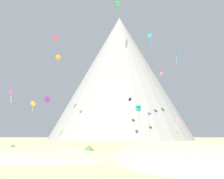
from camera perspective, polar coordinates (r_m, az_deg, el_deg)
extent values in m
plane|color=#C6B284|center=(30.57, -9.47, -15.72)|extent=(400.00, 400.00, 0.00)
ellipsoid|color=#CCBA8E|center=(32.85, -20.66, -14.84)|extent=(28.90, 24.77, 2.06)
ellipsoid|color=beige|center=(28.35, 16.41, -15.83)|extent=(17.57, 25.97, 3.92)
cone|color=#477238|center=(53.28, -22.85, -12.43)|extent=(1.88, 1.88, 0.82)
cone|color=#477238|center=(41.36, -5.56, -13.84)|extent=(2.52, 2.52, 0.93)
cone|color=#477238|center=(36.71, 7.86, -14.46)|extent=(2.37, 2.37, 0.58)
cone|color=gray|center=(128.95, 1.91, 3.35)|extent=(94.66, 94.66, 68.35)
cone|color=gray|center=(120.73, 5.74, -2.26)|extent=(41.24, 41.24, 40.97)
cube|color=teal|center=(61.17, 6.37, -4.79)|extent=(1.59, 1.59, 0.76)
cube|color=teal|center=(61.25, 6.35, -4.12)|extent=(1.59, 1.59, 0.76)
cylinder|color=teal|center=(61.00, 6.55, -6.66)|extent=(0.15, 0.54, 3.52)
cube|color=#33BCDB|center=(81.26, 9.10, 12.49)|extent=(1.32, 1.32, 0.55)
cube|color=#33BCDB|center=(81.49, 9.08, 12.86)|extent=(1.32, 1.32, 0.55)
cylinder|color=#33BCDB|center=(80.58, 9.31, 11.28)|extent=(0.26, 0.38, 3.30)
cone|color=gold|center=(91.23, -18.59, -3.23)|extent=(1.77, 2.24, 2.12)
cylinder|color=gold|center=(91.00, -18.64, -4.49)|extent=(0.14, 0.31, 1.95)
cone|color=purple|center=(92.47, -15.44, -2.34)|extent=(2.20, 2.58, 2.50)
cylinder|color=purple|center=(92.11, -15.33, -3.66)|extent=(0.27, 0.12, 1.74)
cube|color=#D1339E|center=(75.80, -23.28, -0.81)|extent=(1.29, 1.27, 0.52)
cube|color=#D1339E|center=(75.89, -23.25, -0.37)|extent=(1.29, 1.27, 0.52)
cylinder|color=white|center=(75.44, -23.18, -1.99)|extent=(0.39, 0.29, 2.73)
cube|color=#5138B2|center=(88.95, 8.97, -5.90)|extent=(1.19, 1.19, 0.51)
cube|color=#5138B2|center=(88.98, 8.96, -5.66)|extent=(1.19, 1.19, 0.51)
cylinder|color=#5138B2|center=(88.76, 8.90, -7.42)|extent=(0.24, 0.27, 4.36)
cube|color=pink|center=(60.73, 15.24, -7.43)|extent=(1.05, 1.01, 0.50)
cube|color=pink|center=(60.76, 15.22, -6.92)|extent=(1.05, 1.01, 0.50)
cylinder|color=#8CD133|center=(60.68, 15.46, -9.32)|extent=(0.62, 0.12, 3.63)
cone|color=orange|center=(94.51, -12.84, 7.64)|extent=(1.95, 1.18, 1.89)
cylinder|color=orange|center=(93.86, -12.95, 6.34)|extent=(0.45, 0.42, 2.57)
cube|color=blue|center=(78.52, 15.31, 8.20)|extent=(0.57, 1.02, 1.01)
cylinder|color=#33BCDB|center=(77.82, 15.26, 6.68)|extent=(0.47, 0.39, 3.45)
cone|color=white|center=(56.84, 3.45, 11.09)|extent=(1.17, 2.29, 2.18)
cylinder|color=white|center=(55.96, 3.58, 8.73)|extent=(0.22, 0.43, 2.76)
cube|color=green|center=(64.53, 1.24, 19.62)|extent=(1.06, 1.03, 0.50)
cube|color=green|center=(64.83, 1.24, 20.06)|extent=(1.06, 1.03, 0.50)
cone|color=red|center=(84.26, -13.42, 12.08)|extent=(1.45, 0.80, 1.45)
cone|color=black|center=(86.32, 4.39, -2.40)|extent=(1.36, 1.26, 1.38)
cube|color=#E5668C|center=(92.35, 11.71, 3.58)|extent=(1.16, 1.10, 0.62)
cube|color=#E5668C|center=(92.49, 11.70, 3.94)|extent=(1.16, 1.10, 0.62)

